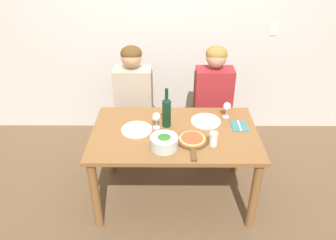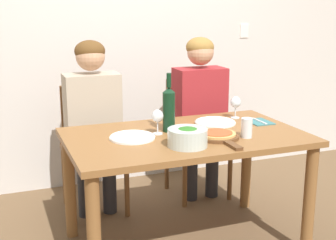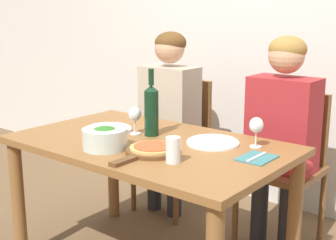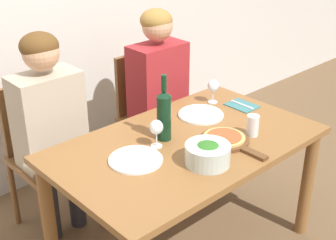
% 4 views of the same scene
% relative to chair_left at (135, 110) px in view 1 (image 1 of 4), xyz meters
% --- Properties ---
extents(ground_plane, '(40.00, 40.00, 0.00)m').
position_rel_chair_left_xyz_m(ground_plane, '(0.42, -0.78, -0.51)').
color(ground_plane, brown).
extents(back_wall, '(10.00, 0.06, 2.70)m').
position_rel_chair_left_xyz_m(back_wall, '(0.42, 0.50, 0.84)').
color(back_wall, silver).
rests_on(back_wall, ground).
extents(dining_table, '(1.42, 0.86, 0.73)m').
position_rel_chair_left_xyz_m(dining_table, '(0.42, -0.78, 0.11)').
color(dining_table, brown).
rests_on(dining_table, ground).
extents(chair_left, '(0.42, 0.42, 0.91)m').
position_rel_chair_left_xyz_m(chair_left, '(0.00, 0.00, 0.00)').
color(chair_left, brown).
rests_on(chair_left, ground).
extents(chair_right, '(0.42, 0.42, 0.91)m').
position_rel_chair_left_xyz_m(chair_right, '(0.83, 0.00, 0.00)').
color(chair_right, brown).
rests_on(chair_right, ground).
extents(person_woman, '(0.47, 0.51, 1.25)m').
position_rel_chair_left_xyz_m(person_woman, '(0.00, -0.11, 0.25)').
color(person_woman, '#28282D').
rests_on(person_woman, ground).
extents(person_man, '(0.47, 0.51, 1.25)m').
position_rel_chair_left_xyz_m(person_man, '(0.83, -0.11, 0.25)').
color(person_man, '#28282D').
rests_on(person_man, ground).
extents(wine_bottle, '(0.08, 0.08, 0.36)m').
position_rel_chair_left_xyz_m(wine_bottle, '(0.35, -0.68, 0.37)').
color(wine_bottle, black).
rests_on(wine_bottle, dining_table).
extents(broccoli_bowl, '(0.22, 0.22, 0.11)m').
position_rel_chair_left_xyz_m(broccoli_bowl, '(0.33, -1.01, 0.27)').
color(broccoli_bowl, silver).
rests_on(broccoli_bowl, dining_table).
extents(dinner_plate_left, '(0.27, 0.27, 0.02)m').
position_rel_chair_left_xyz_m(dinner_plate_left, '(0.09, -0.76, 0.23)').
color(dinner_plate_left, white).
rests_on(dinner_plate_left, dining_table).
extents(dinner_plate_right, '(0.27, 0.27, 0.02)m').
position_rel_chair_left_xyz_m(dinner_plate_right, '(0.70, -0.62, 0.23)').
color(dinner_plate_right, white).
rests_on(dinner_plate_right, dining_table).
extents(pizza_on_board, '(0.26, 0.40, 0.04)m').
position_rel_chair_left_xyz_m(pizza_on_board, '(0.56, -0.93, 0.24)').
color(pizza_on_board, brown).
rests_on(pizza_on_board, dining_table).
extents(wine_glass_left, '(0.07, 0.07, 0.15)m').
position_rel_chair_left_xyz_m(wine_glass_left, '(0.26, -0.72, 0.33)').
color(wine_glass_left, silver).
rests_on(wine_glass_left, dining_table).
extents(wine_glass_right, '(0.07, 0.07, 0.15)m').
position_rel_chair_left_xyz_m(wine_glass_right, '(0.89, -0.53, 0.33)').
color(wine_glass_right, silver).
rests_on(wine_glass_right, dining_table).
extents(water_tumbler, '(0.07, 0.07, 0.12)m').
position_rel_chair_left_xyz_m(water_tumbler, '(0.72, -0.97, 0.28)').
color(water_tumbler, silver).
rests_on(water_tumbler, dining_table).
extents(fork_on_napkin, '(0.14, 0.18, 0.01)m').
position_rel_chair_left_xyz_m(fork_on_napkin, '(0.99, -0.69, 0.23)').
color(fork_on_napkin, '#387075').
rests_on(fork_on_napkin, dining_table).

